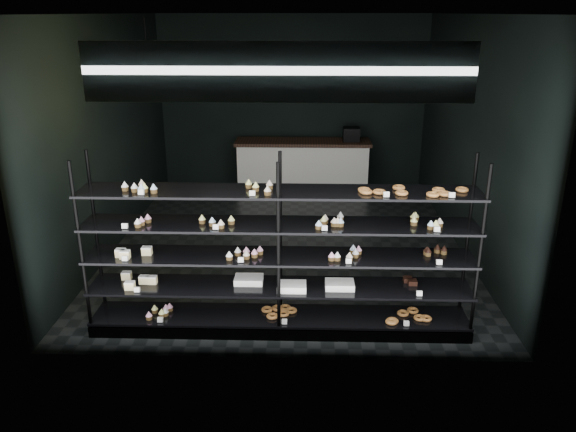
{
  "coord_description": "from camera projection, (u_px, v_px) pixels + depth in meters",
  "views": [
    {
      "loc": [
        0.22,
        -7.73,
        3.22
      ],
      "look_at": [
        0.05,
        -1.9,
        1.1
      ],
      "focal_mm": 35.0,
      "sensor_mm": 36.0,
      "label": 1
    }
  ],
  "objects": [
    {
      "name": "display_shelf",
      "position": [
        278.0,
        276.0,
        5.86
      ],
      "size": [
        4.0,
        0.5,
        1.91
      ],
      "color": "black",
      "rests_on": "room"
    },
    {
      "name": "service_counter",
      "position": [
        303.0,
        166.0,
        10.54
      ],
      "size": [
        2.5,
        0.65,
        1.23
      ],
      "color": "silver",
      "rests_on": "room"
    },
    {
      "name": "room",
      "position": [
        288.0,
        135.0,
        7.83
      ],
      "size": [
        5.01,
        6.01,
        3.2
      ],
      "color": "black",
      "rests_on": "ground"
    },
    {
      "name": "signage",
      "position": [
        278.0,
        72.0,
        4.68
      ],
      "size": [
        3.3,
        0.05,
        0.5
      ],
      "color": "#0C1B3F",
      "rests_on": "room"
    },
    {
      "name": "pendant_lamp",
      "position": [
        150.0,
        86.0,
        6.19
      ],
      "size": [
        0.32,
        0.32,
        0.89
      ],
      "color": "black",
      "rests_on": "room"
    }
  ]
}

